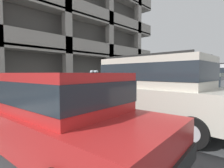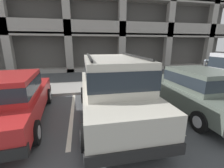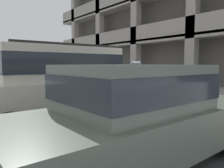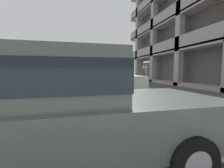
# 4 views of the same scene
# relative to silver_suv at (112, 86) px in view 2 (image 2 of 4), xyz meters

# --- Properties ---
(ground_plane) EXTENTS (80.00, 80.00, 0.10)m
(ground_plane) POSITION_rel_silver_suv_xyz_m (0.17, 2.37, -1.14)
(ground_plane) COLOR #444749
(sidewalk) EXTENTS (40.00, 2.20, 0.12)m
(sidewalk) POSITION_rel_silver_suv_xyz_m (0.17, 3.67, -1.03)
(sidewalk) COLOR gray
(sidewalk) RESTS_ON ground_plane
(parking_stall_lines) EXTENTS (12.08, 4.80, 0.01)m
(parking_stall_lines) POSITION_rel_silver_suv_xyz_m (1.67, 0.97, -1.08)
(parking_stall_lines) COLOR silver
(parking_stall_lines) RESTS_ON ground_plane
(silver_suv) EXTENTS (2.07, 4.80, 2.03)m
(silver_suv) POSITION_rel_silver_suv_xyz_m (0.00, 0.00, 0.00)
(silver_suv) COLOR beige
(silver_suv) RESTS_ON ground_plane
(red_sedan) EXTENTS (2.09, 4.60, 1.54)m
(red_sedan) POSITION_rel_silver_suv_xyz_m (-3.02, 0.23, -0.27)
(red_sedan) COLOR red
(red_sedan) RESTS_ON ground_plane
(dark_hatchback) EXTENTS (1.88, 4.50, 1.54)m
(dark_hatchback) POSITION_rel_silver_suv_xyz_m (3.00, -0.05, -0.27)
(dark_hatchback) COLOR #5B665B
(dark_hatchback) RESTS_ON ground_plane
(parking_meter_near) EXTENTS (0.35, 0.12, 1.53)m
(parking_meter_near) POSITION_rel_silver_suv_xyz_m (0.02, 2.72, 0.17)
(parking_meter_near) COLOR #595B60
(parking_meter_near) RESTS_ON sidewalk
(parking_meter_far) EXTENTS (0.35, 0.12, 1.41)m
(parking_meter_far) POSITION_rel_silver_suv_xyz_m (6.00, 2.67, 0.09)
(parking_meter_far) COLOR #47474C
(parking_meter_far) RESTS_ON sidewalk
(parking_garage) EXTENTS (32.00, 10.00, 13.25)m
(parking_garage) POSITION_rel_silver_suv_xyz_m (-1.82, 14.10, 4.95)
(parking_garage) COLOR #54514D
(parking_garage) RESTS_ON ground_plane
(fire_hydrant) EXTENTS (0.30, 0.30, 0.70)m
(fire_hydrant) POSITION_rel_silver_suv_xyz_m (3.76, 3.01, -0.62)
(fire_hydrant) COLOR gold
(fire_hydrant) RESTS_ON sidewalk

